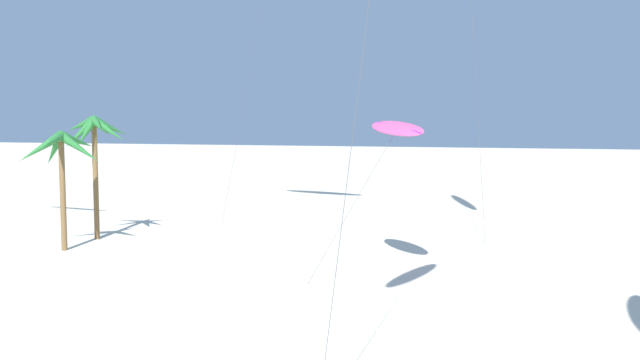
% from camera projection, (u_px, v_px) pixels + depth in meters
% --- Properties ---
extents(palm_tree_0, '(4.57, 5.18, 6.71)m').
position_uv_depth(palm_tree_0, '(61.00, 153.00, 42.72)').
color(palm_tree_0, brown).
rests_on(palm_tree_0, ground).
extents(palm_tree_1, '(4.40, 4.21, 7.49)m').
position_uv_depth(palm_tree_1, '(95.00, 135.00, 46.22)').
color(palm_tree_1, brown).
rests_on(palm_tree_1, ground).
extents(flying_kite_6, '(5.58, 5.74, 7.57)m').
position_uv_depth(flying_kite_6, '(397.00, 128.00, 36.89)').
color(flying_kite_6, '#EA5193').
rests_on(flying_kite_6, ground).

